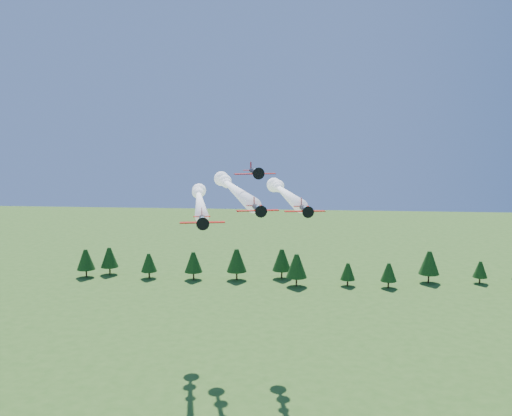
# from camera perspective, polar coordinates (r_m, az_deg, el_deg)

# --- Properties ---
(plane_lead) EXTENTS (19.42, 59.54, 3.70)m
(plane_lead) POSITION_cam_1_polar(r_m,az_deg,el_deg) (123.97, -2.43, 2.09)
(plane_lead) COLOR black
(plane_lead) RESTS_ON ground
(plane_left) EXTENTS (16.46, 56.06, 3.70)m
(plane_left) POSITION_cam_1_polar(r_m,az_deg,el_deg) (132.01, -5.69, 0.92)
(plane_left) COLOR black
(plane_left) RESTS_ON ground
(plane_right) EXTENTS (13.56, 50.35, 3.70)m
(plane_right) POSITION_cam_1_polar(r_m,az_deg,el_deg) (129.03, 2.75, 1.63)
(plane_right) COLOR black
(plane_right) RESTS_ON ground
(plane_slot) EXTENTS (7.92, 8.78, 2.78)m
(plane_slot) POSITION_cam_1_polar(r_m,az_deg,el_deg) (107.33, -0.15, 3.63)
(plane_slot) COLOR black
(plane_slot) RESTS_ON ground
(treeline) EXTENTS (168.32, 17.77, 11.88)m
(treeline) POSITION_cam_1_polar(r_m,az_deg,el_deg) (213.11, 3.33, -5.55)
(treeline) COLOR #382314
(treeline) RESTS_ON ground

